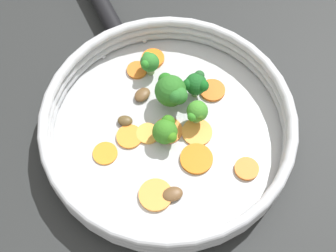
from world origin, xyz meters
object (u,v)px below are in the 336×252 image
at_px(carrot_slice_9, 152,59).
at_px(broccoli_floret_1, 196,84).
at_px(skillet, 168,132).
at_px(carrot_slice_10, 169,127).
at_px(carrot_slice_1, 196,159).
at_px(carrot_slice_5, 197,132).
at_px(carrot_slice_7, 156,195).
at_px(broccoli_floret_2, 171,91).
at_px(broccoli_floret_4, 197,112).
at_px(broccoli_floret_3, 149,63).
at_px(broccoli_floret_0, 166,131).
at_px(mushroom_piece_0, 125,121).
at_px(carrot_slice_8, 137,70).
at_px(carrot_slice_4, 148,132).
at_px(carrot_slice_2, 247,169).
at_px(carrot_slice_0, 212,90).
at_px(carrot_slice_3, 105,153).
at_px(mushroom_piece_1, 173,194).
at_px(mushroom_piece_2, 142,95).
at_px(carrot_slice_6, 129,134).

xyz_separation_m(carrot_slice_9, broccoli_floret_1, (-0.05, 0.08, 0.03)).
xyz_separation_m(skillet, carrot_slice_10, (-0.00, -0.00, 0.01)).
xyz_separation_m(carrot_slice_1, carrot_slice_5, (-0.01, -0.04, -0.00)).
distance_m(carrot_slice_5, carrot_slice_7, 0.11).
relative_size(broccoli_floret_2, broccoli_floret_4, 1.26).
bearing_deg(skillet, carrot_slice_7, 69.79).
distance_m(carrot_slice_10, broccoli_floret_3, 0.11).
height_order(broccoli_floret_0, mushroom_piece_0, broccoli_floret_0).
bearing_deg(carrot_slice_8, carrot_slice_4, 89.10).
height_order(carrot_slice_2, carrot_slice_5, carrot_slice_2).
bearing_deg(broccoli_floret_0, carrot_slice_0, -141.70).
relative_size(carrot_slice_0, carrot_slice_3, 1.09).
distance_m(carrot_slice_0, carrot_slice_5, 0.08).
bearing_deg(mushroom_piece_1, carrot_slice_9, -92.65).
relative_size(carrot_slice_3, carrot_slice_4, 1.06).
xyz_separation_m(carrot_slice_10, mushroom_piece_1, (0.01, 0.10, 0.00)).
distance_m(carrot_slice_4, carrot_slice_9, 0.13).
bearing_deg(skillet, broccoli_floret_4, -170.80).
distance_m(carrot_slice_9, broccoli_floret_3, 0.03).
distance_m(carrot_slice_3, broccoli_floret_2, 0.13).
xyz_separation_m(carrot_slice_1, carrot_slice_7, (0.07, 0.04, 0.00)).
bearing_deg(broccoli_floret_1, broccoli_floret_4, 79.55).
distance_m(carrot_slice_1, carrot_slice_5, 0.04).
bearing_deg(carrot_slice_5, carrot_slice_4, -10.18).
xyz_separation_m(carrot_slice_8, broccoli_floret_1, (-0.08, 0.06, 0.03)).
bearing_deg(skillet, broccoli_floret_2, -106.76).
bearing_deg(carrot_slice_2, broccoli_floret_0, -33.90).
relative_size(carrot_slice_7, mushroom_piece_2, 1.68).
distance_m(carrot_slice_2, carrot_slice_6, 0.18).
height_order(carrot_slice_8, carrot_slice_10, carrot_slice_8).
xyz_separation_m(carrot_slice_0, carrot_slice_5, (0.04, 0.07, -0.00)).
height_order(carrot_slice_6, broccoli_floret_3, broccoli_floret_3).
bearing_deg(broccoli_floret_1, carrot_slice_4, 32.27).
relative_size(carrot_slice_10, broccoli_floret_3, 1.06).
height_order(carrot_slice_4, mushroom_piece_0, mushroom_piece_0).
relative_size(carrot_slice_7, broccoli_floret_0, 1.13).
xyz_separation_m(carrot_slice_1, carrot_slice_2, (-0.07, 0.03, 0.00)).
bearing_deg(carrot_slice_1, broccoli_floret_3, -76.01).
bearing_deg(broccoli_floret_3, mushroom_piece_0, 58.46).
height_order(carrot_slice_1, mushroom_piece_2, mushroom_piece_2).
relative_size(carrot_slice_4, carrot_slice_8, 1.04).
bearing_deg(carrot_slice_5, mushroom_piece_1, 58.81).
bearing_deg(carrot_slice_3, carrot_slice_9, -121.83).
bearing_deg(carrot_slice_9, broccoli_floret_2, 100.02).
relative_size(broccoli_floret_1, broccoli_floret_4, 1.01).
height_order(carrot_slice_4, mushroom_piece_1, mushroom_piece_1).
xyz_separation_m(broccoli_floret_1, broccoli_floret_2, (0.04, 0.01, 0.00)).
bearing_deg(broccoli_floret_2, carrot_slice_3, 30.87).
relative_size(carrot_slice_3, broccoli_floret_0, 0.87).
distance_m(broccoli_floret_3, mushroom_piece_0, 0.10).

